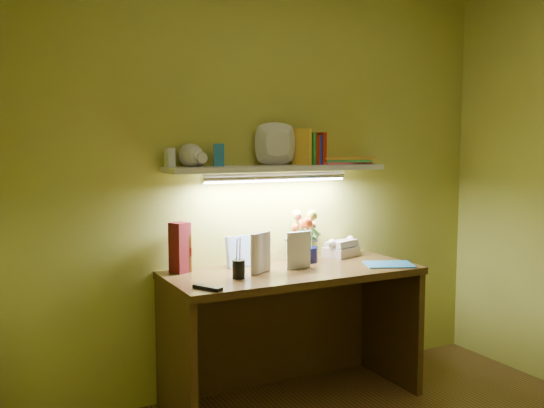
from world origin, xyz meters
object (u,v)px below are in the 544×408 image
(flower_bouquet, at_px, (303,236))
(desk_clock, at_px, (353,248))
(whisky_bottle, at_px, (184,248))
(telephone, at_px, (341,247))
(desk, at_px, (293,335))

(flower_bouquet, distance_m, desk_clock, 0.42)
(desk_clock, xyz_separation_m, whisky_bottle, (-1.11, -0.01, 0.09))
(telephone, height_order, whisky_bottle, whisky_bottle)
(telephone, relative_size, whisky_bottle, 0.76)
(flower_bouquet, height_order, desk_clock, flower_bouquet)
(desk_clock, height_order, whisky_bottle, whisky_bottle)
(telephone, bearing_deg, desk_clock, -1.27)
(telephone, height_order, desk_clock, telephone)
(desk, xyz_separation_m, desk_clock, (0.56, 0.23, 0.41))
(whisky_bottle, bearing_deg, flower_bouquet, -4.23)
(desk, relative_size, flower_bouquet, 4.62)
(flower_bouquet, relative_size, desk_clock, 4.16)
(desk, relative_size, whisky_bottle, 5.43)
(telephone, xyz_separation_m, whisky_bottle, (-1.00, 0.03, 0.07))
(telephone, bearing_deg, desk, -175.49)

